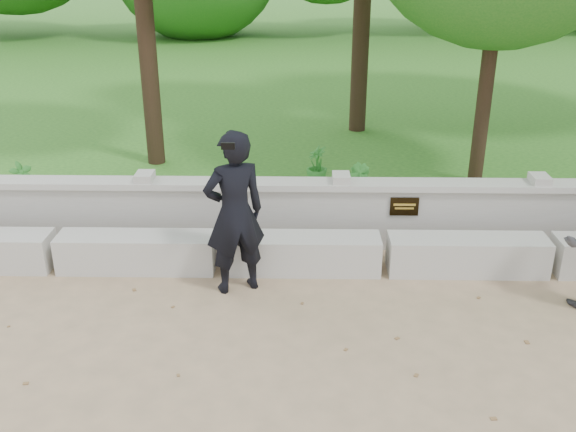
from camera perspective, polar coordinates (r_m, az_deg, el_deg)
ground at (r=6.34m, az=10.48°, el=-12.89°), size 80.00×80.00×0.00m
lawn at (r=19.41m, az=4.20°, el=12.50°), size 40.00×22.00×0.25m
concrete_bench at (r=7.84m, az=8.53°, el=-3.38°), size 11.90×0.45×0.45m
parapet_wall at (r=8.37m, az=8.06°, el=0.23°), size 12.50×0.35×0.90m
man_main at (r=7.09m, az=-4.77°, el=0.26°), size 0.81×0.76×1.89m
shrub_a at (r=9.72m, az=-22.44°, el=2.63°), size 0.38×0.41×0.65m
shrub_b at (r=8.96m, az=6.29°, el=2.60°), size 0.43×0.45×0.64m
shrub_d at (r=9.85m, az=2.59°, el=4.52°), size 0.40×0.42×0.60m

